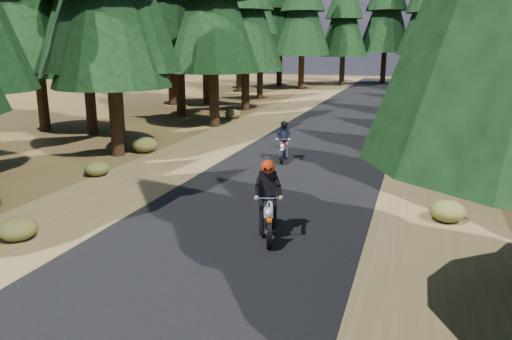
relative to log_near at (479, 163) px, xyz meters
The scene contains 8 objects.
ground 10.39m from the log_near, 126.11° to the right, with size 120.00×120.00×0.00m, color #463319.
road 7.00m from the log_near, 151.00° to the right, with size 6.00×100.00×0.01m, color black.
shoulder_l 11.25m from the log_near, 162.43° to the right, with size 3.20×100.00×0.01m, color brown.
shoulder_r 3.73m from the log_near, 114.18° to the right, with size 3.20×100.00×0.01m, color brown.
log_near is the anchor object (origin of this frame).
understory_shrubs 5.37m from the log_near, 162.36° to the right, with size 14.33×30.12×0.65m.
rider_lead 10.11m from the log_near, 121.54° to the right, with size 1.19×2.06×1.76m.
rider_follow 7.01m from the log_near, behind, with size 0.77×1.73×1.49m.
Camera 1 is at (3.90, -10.48, 4.30)m, focal length 35.00 mm.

